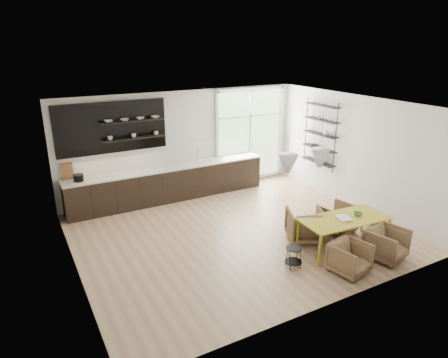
# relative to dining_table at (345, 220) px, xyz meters

# --- Properties ---
(room) EXTENTS (7.02, 6.01, 2.91)m
(room) POSITION_rel_dining_table_xyz_m (-1.02, 2.76, 0.82)
(room) COLOR tan
(room) RESTS_ON ground
(kitchen_run) EXTENTS (5.54, 0.69, 2.75)m
(kitchen_run) POSITION_rel_dining_table_xyz_m (-2.30, 4.35, -0.04)
(kitchen_run) COLOR black
(kitchen_run) RESTS_ON ground
(right_shelving) EXTENTS (0.26, 1.22, 1.90)m
(right_shelving) POSITION_rel_dining_table_xyz_m (1.76, 2.83, 1.02)
(right_shelving) COLOR black
(right_shelving) RESTS_ON ground
(dining_table) EXTENTS (1.93, 0.97, 0.68)m
(dining_table) POSITION_rel_dining_table_xyz_m (0.00, 0.00, 0.00)
(dining_table) COLOR gold
(dining_table) RESTS_ON ground
(armchair_back_left) EXTENTS (1.01, 1.02, 0.71)m
(armchair_back_left) POSITION_rel_dining_table_xyz_m (-0.47, 0.66, -0.28)
(armchair_back_left) COLOR brown
(armchair_back_left) RESTS_ON ground
(armchair_back_right) EXTENTS (0.81, 0.82, 0.65)m
(armchair_back_right) POSITION_rel_dining_table_xyz_m (0.44, 0.63, -0.31)
(armchair_back_right) COLOR brown
(armchair_back_right) RESTS_ON ground
(armchair_front_left) EXTENTS (0.77, 0.78, 0.60)m
(armchair_front_left) POSITION_rel_dining_table_xyz_m (-0.59, -0.77, -0.33)
(armchair_front_left) COLOR brown
(armchair_front_left) RESTS_ON ground
(armchair_front_right) EXTENTS (0.86, 0.88, 0.66)m
(armchair_front_right) POSITION_rel_dining_table_xyz_m (0.42, -0.75, -0.31)
(armchair_front_right) COLOR brown
(armchair_front_right) RESTS_ON ground
(wire_stool) EXTENTS (0.33, 0.33, 0.42)m
(wire_stool) POSITION_rel_dining_table_xyz_m (-1.39, -0.12, -0.36)
(wire_stool) COLOR black
(wire_stool) RESTS_ON ground
(table_book) EXTENTS (0.33, 0.39, 0.03)m
(table_book) POSITION_rel_dining_table_xyz_m (-0.17, 0.03, 0.06)
(table_book) COLOR white
(table_book) RESTS_ON dining_table
(table_bowl) EXTENTS (0.20, 0.20, 0.06)m
(table_bowl) POSITION_rel_dining_table_xyz_m (0.34, -0.03, 0.07)
(table_bowl) COLOR #457342
(table_bowl) RESTS_ON dining_table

